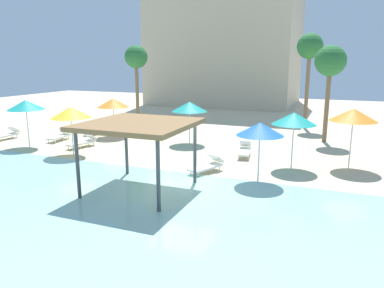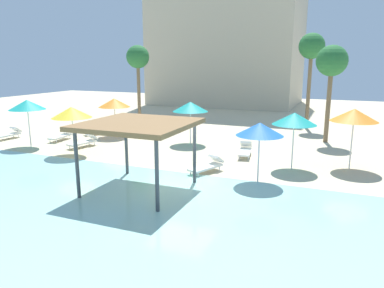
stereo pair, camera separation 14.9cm
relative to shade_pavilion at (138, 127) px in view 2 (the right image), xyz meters
The scene contains 20 objects.
ground_plane 3.13m from the shade_pavilion, 44.51° to the left, with size 80.00×80.00×0.00m, color beige.
lagoon_water 4.92m from the shade_pavilion, 72.48° to the right, with size 44.00×13.50×0.04m, color #99D1C6.
shade_pavilion is the anchor object (origin of this frame).
beach_umbrella_yellow_0 7.32m from the shade_pavilion, 150.15° to the left, with size 2.15×2.15×2.64m.
beach_umbrella_blue_1 4.96m from the shade_pavilion, 33.96° to the left, with size 1.97×1.97×2.58m.
beach_umbrella_teal_2 7.52m from the shade_pavilion, 46.80° to the left, with size 2.07×2.07×2.71m.
beach_umbrella_orange_3 11.41m from the shade_pavilion, 129.01° to the left, with size 2.14×2.14×2.61m.
beach_umbrella_teal_4 8.82m from the shade_pavilion, 99.77° to the left, with size 2.19×2.19×2.63m.
beach_umbrella_teal_6 10.93m from the shade_pavilion, 157.48° to the left, with size 2.11×2.11×2.83m.
beach_umbrella_orange_7 10.13m from the shade_pavilion, 40.36° to the left, with size 2.17×2.17×2.89m.
lounge_chair_0 7.72m from the shade_pavilion, 70.40° to the left, with size 0.92×1.97×0.74m.
lounge_chair_1 14.47m from the shade_pavilion, 157.98° to the left, with size 0.69×1.92×0.74m.
lounge_chair_2 12.66m from the shade_pavilion, 133.66° to the left, with size 1.54×1.92×0.74m.
lounge_chair_3 9.18m from the shade_pavilion, 142.59° to the left, with size 1.01×1.98×0.74m.
lounge_chair_5 11.84m from the shade_pavilion, 146.59° to the left, with size 0.81×1.95×0.74m.
lounge_chair_6 4.35m from the shade_pavilion, 63.87° to the left, with size 1.28×1.98×0.74m.
palm_tree_0 18.07m from the shade_pavilion, 74.69° to the left, with size 1.90×1.90×7.12m.
palm_tree_1 17.62m from the shade_pavilion, 120.65° to the left, with size 1.90×1.90×6.39m.
palm_tree_2 14.13m from the shade_pavilion, 62.97° to the left, with size 1.90×1.90×6.04m.
hotel_block_0 33.38m from the shade_pavilion, 101.11° to the left, with size 16.73×11.94×20.28m, color beige.
Camera 2 is at (5.94, -13.18, 5.00)m, focal length 34.09 mm.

